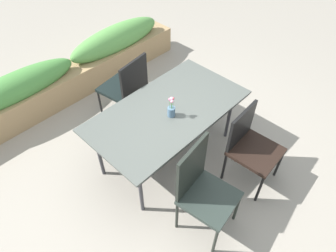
{
  "coord_description": "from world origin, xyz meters",
  "views": [
    {
      "loc": [
        -1.6,
        -1.5,
        2.82
      ],
      "look_at": [
        0.06,
        0.09,
        0.47
      ],
      "focal_mm": 31.99,
      "sensor_mm": 36.0,
      "label": 1
    }
  ],
  "objects_px": {
    "dining_table": "(168,112)",
    "flower_vase": "(171,109)",
    "chair_far_side": "(127,86)",
    "chair_near_left": "(202,187)",
    "planter_box": "(75,71)",
    "chair_near_right": "(250,144)"
  },
  "relations": [
    {
      "from": "dining_table",
      "to": "chair_far_side",
      "type": "distance_m",
      "value": 0.82
    },
    {
      "from": "chair_far_side",
      "to": "chair_near_left",
      "type": "bearing_deg",
      "value": -115.85
    },
    {
      "from": "chair_far_side",
      "to": "planter_box",
      "type": "height_order",
      "value": "chair_far_side"
    },
    {
      "from": "chair_far_side",
      "to": "planter_box",
      "type": "relative_size",
      "value": 0.27
    },
    {
      "from": "flower_vase",
      "to": "planter_box",
      "type": "height_order",
      "value": "flower_vase"
    },
    {
      "from": "chair_near_right",
      "to": "chair_far_side",
      "type": "distance_m",
      "value": 1.64
    },
    {
      "from": "flower_vase",
      "to": "chair_far_side",
      "type": "bearing_deg",
      "value": 80.63
    },
    {
      "from": "dining_table",
      "to": "flower_vase",
      "type": "height_order",
      "value": "flower_vase"
    },
    {
      "from": "chair_near_right",
      "to": "flower_vase",
      "type": "xyz_separation_m",
      "value": [
        -0.43,
        0.72,
        0.31
      ]
    },
    {
      "from": "chair_far_side",
      "to": "flower_vase",
      "type": "distance_m",
      "value": 0.94
    },
    {
      "from": "dining_table",
      "to": "chair_near_right",
      "type": "bearing_deg",
      "value": -64.72
    },
    {
      "from": "chair_far_side",
      "to": "chair_near_right",
      "type": "bearing_deg",
      "value": -88.73
    },
    {
      "from": "chair_near_right",
      "to": "flower_vase",
      "type": "distance_m",
      "value": 0.89
    },
    {
      "from": "flower_vase",
      "to": "planter_box",
      "type": "relative_size",
      "value": 0.07
    },
    {
      "from": "chair_near_left",
      "to": "planter_box",
      "type": "bearing_deg",
      "value": -105.34
    },
    {
      "from": "chair_near_left",
      "to": "flower_vase",
      "type": "bearing_deg",
      "value": -123.61
    },
    {
      "from": "chair_near_right",
      "to": "planter_box",
      "type": "bearing_deg",
      "value": -83.9
    },
    {
      "from": "chair_near_right",
      "to": "planter_box",
      "type": "relative_size",
      "value": 0.25
    },
    {
      "from": "flower_vase",
      "to": "planter_box",
      "type": "xyz_separation_m",
      "value": [
        0.02,
        1.9,
        -0.47
      ]
    },
    {
      "from": "chair_near_right",
      "to": "chair_near_left",
      "type": "bearing_deg",
      "value": -3.48
    },
    {
      "from": "dining_table",
      "to": "chair_near_left",
      "type": "xyz_separation_m",
      "value": [
        -0.4,
        -0.8,
        -0.13
      ]
    },
    {
      "from": "dining_table",
      "to": "planter_box",
      "type": "xyz_separation_m",
      "value": [
        -0.03,
        1.81,
        -0.34
      ]
    }
  ]
}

